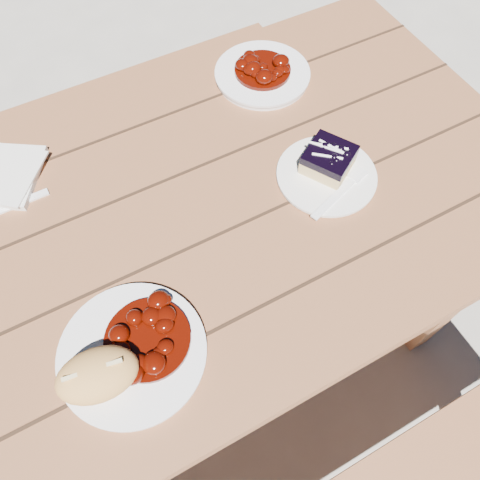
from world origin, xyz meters
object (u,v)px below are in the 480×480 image
bread_roll (97,375)px  dessert_plate (326,176)px  main_plate (133,353)px  blueberry_cake (329,159)px  second_plate (262,75)px  picnic_table (64,309)px

bread_roll → dessert_plate: bread_roll is taller
main_plate → blueberry_cake: (0.48, 0.17, 0.03)m
bread_roll → second_plate: size_ratio=0.59×
second_plate → picnic_table: bearing=-157.8°
dessert_plate → blueberry_cake: size_ratio=1.62×
second_plate → main_plate: bearing=-137.3°
dessert_plate → second_plate: size_ratio=0.91×
picnic_table → second_plate: bearing=22.2°
picnic_table → bread_roll: bread_roll is taller
picnic_table → main_plate: main_plate is taller
blueberry_cake → second_plate: blueberry_cake is taller
dessert_plate → picnic_table: bearing=173.7°
second_plate → bread_roll: bearing=-139.1°
picnic_table → dessert_plate: size_ratio=10.46×
main_plate → picnic_table: bearing=115.4°
blueberry_cake → second_plate: bearing=55.1°
blueberry_cake → main_plate: bearing=168.1°
picnic_table → dessert_plate: dessert_plate is taller
dessert_plate → blueberry_cake: blueberry_cake is taller
dessert_plate → second_plate: 0.31m
main_plate → dessert_plate: (0.47, 0.15, -0.00)m
bread_roll → dessert_plate: size_ratio=0.65×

